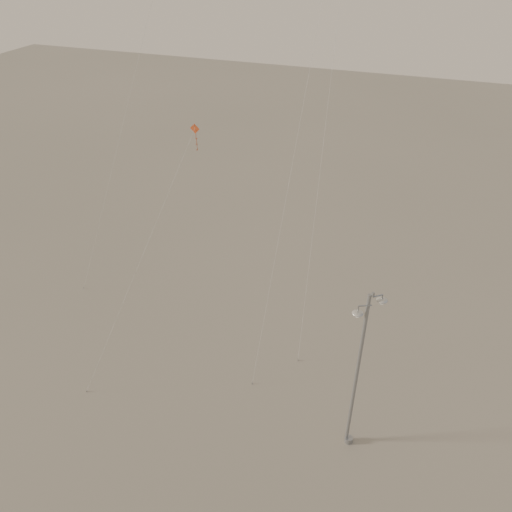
% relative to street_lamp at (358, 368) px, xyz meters
% --- Properties ---
extents(ground, '(160.00, 160.00, 0.00)m').
position_rel_street_lamp_xyz_m(ground, '(-4.30, 0.04, -5.14)').
color(ground, gray).
rests_on(ground, ground).
extents(street_lamp, '(1.44, 1.11, 9.65)m').
position_rel_street_lamp_xyz_m(street_lamp, '(0.00, 0.00, 0.00)').
color(street_lamp, '#999CA1').
rests_on(street_lamp, ground).
extents(kite_1, '(1.31, 11.93, 27.00)m').
position_rel_street_lamp_xyz_m(kite_1, '(-5.51, 10.91, 14.72)').
color(kite_1, '#312C29').
rests_on(kite_1, ground).
extents(kite_3, '(4.65, 7.62, 14.27)m').
position_rel_street_lamp_xyz_m(kite_3, '(-11.84, 3.97, 5.49)').
color(kite_3, '#9B3616').
rests_on(kite_3, ground).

